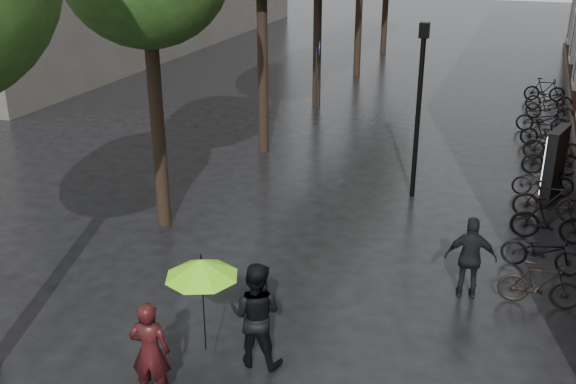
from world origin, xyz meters
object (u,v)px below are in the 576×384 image
at_px(ad_lightbox, 554,163).
at_px(parked_bicycles, 547,151).
at_px(pedestrian_walking, 471,258).
at_px(lamp_post, 419,95).
at_px(person_black, 256,314).
at_px(person_burgundy, 150,352).

bearing_deg(ad_lightbox, parked_bicycles, 107.81).
bearing_deg(pedestrian_walking, lamp_post, -76.18).
distance_m(person_black, ad_lightbox, 10.42).
relative_size(person_black, lamp_post, 0.40).
bearing_deg(lamp_post, ad_lightbox, 18.57).
height_order(pedestrian_walking, parked_bicycles, pedestrian_walking).
xyz_separation_m(person_burgundy, parked_bicycles, (5.64, 13.31, -0.38)).
xyz_separation_m(person_burgundy, ad_lightbox, (5.78, 10.73, 0.11)).
relative_size(person_burgundy, pedestrian_walking, 1.01).
bearing_deg(person_black, parked_bicycles, -113.85).
bearing_deg(parked_bicycles, ad_lightbox, -87.09).
relative_size(person_black, parked_bicycles, 0.11).
distance_m(pedestrian_walking, lamp_post, 5.51).
relative_size(person_black, pedestrian_walking, 1.10).
relative_size(parked_bicycles, ad_lightbox, 8.95).
bearing_deg(parked_bicycles, pedestrian_walking, -99.31).
height_order(person_black, parked_bicycles, person_black).
relative_size(person_black, ad_lightbox, 0.97).
xyz_separation_m(person_burgundy, pedestrian_walking, (4.25, 4.78, -0.01)).
distance_m(parked_bicycles, ad_lightbox, 2.62).
height_order(person_burgundy, parked_bicycles, person_burgundy).
bearing_deg(person_black, person_burgundy, 46.99).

